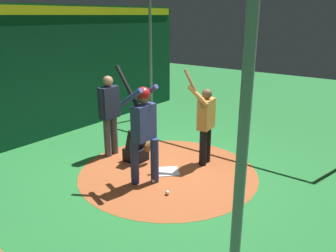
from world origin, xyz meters
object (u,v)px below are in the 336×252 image
visitor (206,121)px  umpire (109,111)px  batter (143,126)px  catcher (137,145)px  home_plate (168,171)px  baseball_1 (153,181)px  baseball_0 (167,193)px

visitor → umpire: bearing=-162.9°
batter → catcher: (-0.75, 0.63, -0.73)m
umpire → visitor: (1.87, 0.84, -0.08)m
home_plate → umpire: umpire is taller
batter → catcher: size_ratio=2.30×
catcher → visitor: (1.17, 0.76, 0.55)m
batter → catcher: bearing=139.6°
visitor → baseball_1: 1.60m
umpire → catcher: bearing=6.8°
baseball_1 → home_plate: bearing=97.0°
baseball_0 → catcher: bearing=151.4°
home_plate → baseball_1: (0.07, -0.53, 0.03)m
visitor → baseball_1: visitor is taller
catcher → baseball_0: bearing=-28.6°
home_plate → catcher: bearing=178.1°
umpire → baseball_0: size_ratio=23.60×
batter → baseball_0: (0.61, -0.10, -1.05)m
umpire → baseball_1: 1.91m
baseball_0 → baseball_1: bearing=158.7°
home_plate → umpire: size_ratio=0.24×
umpire → visitor: size_ratio=0.89×
catcher → visitor: size_ratio=0.47×
umpire → batter: bearing=-20.9°
home_plate → umpire: 1.81m
baseball_0 → home_plate: bearing=126.8°
baseball_0 → visitor: bearing=97.3°
batter → catcher: 1.22m
baseball_1 → catcher: bearing=148.0°
visitor → catcher: bearing=-154.2°
umpire → visitor: visitor is taller
batter → baseball_1: batter is taller
catcher → umpire: bearing=-173.2°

